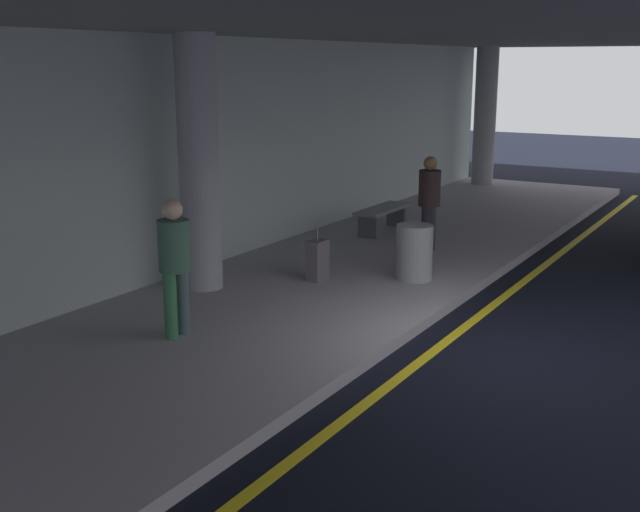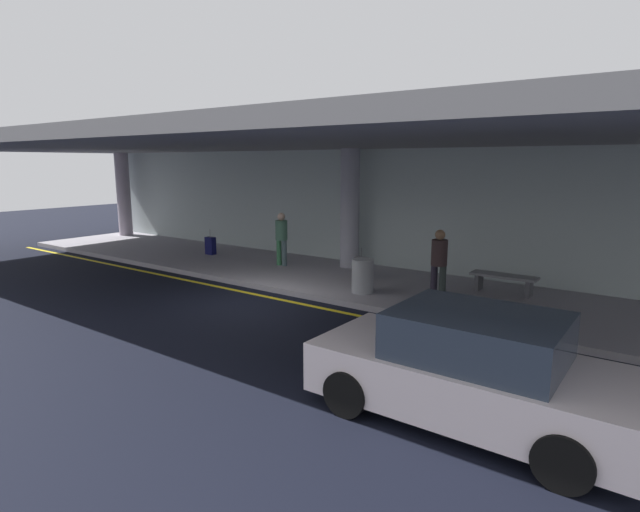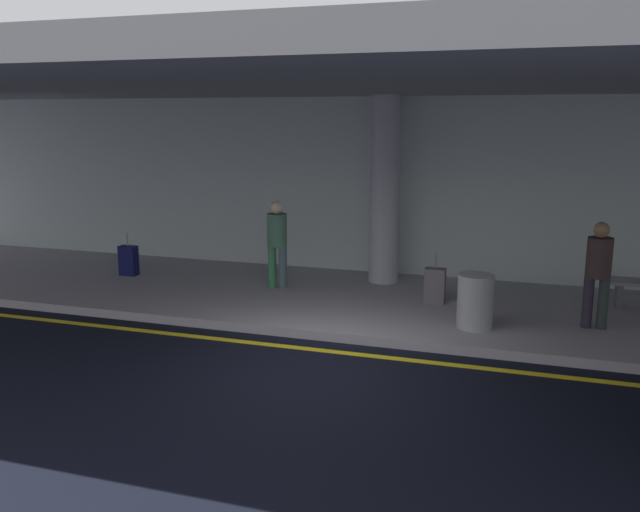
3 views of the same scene
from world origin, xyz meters
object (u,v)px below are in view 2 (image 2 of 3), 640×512
support_column_left_mid (350,209)px  suitcase_upright_secondary (211,246)px  car_white (470,370)px  suitcase_upright_primary (361,268)px  traveler_with_luggage (281,235)px  trash_bin_steel (363,276)px  bench_metal (504,280)px  person_waiting_for_ride (439,260)px  support_column_far_left (124,194)px

support_column_left_mid → suitcase_upright_secondary: bearing=-167.9°
car_white → suitcase_upright_secondary: 12.94m
support_column_left_mid → car_white: bearing=-47.5°
suitcase_upright_primary → traveler_with_luggage: bearing=-174.8°
car_white → trash_bin_steel: car_white is taller
suitcase_upright_secondary → bench_metal: size_ratio=0.56×
car_white → suitcase_upright_secondary: car_white is taller
car_white → traveler_with_luggage: (-8.21, 5.85, 0.40)m
support_column_left_mid → traveler_with_luggage: support_column_left_mid is taller
car_white → person_waiting_for_ride: size_ratio=2.44×
suitcase_upright_primary → suitcase_upright_secondary: bearing=-173.4°
car_white → person_waiting_for_ride: person_waiting_for_ride is taller
traveler_with_luggage → suitcase_upright_secondary: 3.39m
support_column_far_left → trash_bin_steel: (14.01, -2.49, -1.40)m
support_column_far_left → support_column_left_mid: 12.00m
bench_metal → suitcase_upright_primary: bearing=-168.7°
car_white → trash_bin_steel: bearing=-41.2°
suitcase_upright_primary → bench_metal: (3.71, 0.74, 0.04)m
traveler_with_luggage → suitcase_upright_primary: bearing=159.2°
support_column_left_mid → bench_metal: size_ratio=2.28×
suitcase_upright_secondary → suitcase_upright_primary: bearing=-12.7°
suitcase_upright_primary → bench_metal: size_ratio=0.56×
car_white → person_waiting_for_ride: (-2.57, 5.00, 0.40)m
support_column_far_left → traveler_with_luggage: (10.16, -1.11, -0.86)m
suitcase_upright_primary → suitcase_upright_secondary: size_ratio=1.00×
support_column_far_left → suitcase_upright_secondary: (6.83, -1.10, -1.51)m
person_waiting_for_ride → suitcase_upright_secondary: person_waiting_for_ride is taller
support_column_left_mid → suitcase_upright_secondary: (-5.17, -1.10, -1.51)m
car_white → suitcase_upright_secondary: size_ratio=4.56×
support_column_left_mid → support_column_far_left: bearing=180.0°
bench_metal → suitcase_upright_secondary: bearing=-176.6°
suitcase_upright_primary → car_white: bearing=-39.9°
suitcase_upright_secondary → trash_bin_steel: size_ratio=1.06×
car_white → traveler_with_luggage: traveler_with_luggage is taller
person_waiting_for_ride → suitcase_upright_primary: (-2.59, 0.70, -0.65)m
person_waiting_for_ride → trash_bin_steel: 1.94m
support_column_left_mid → suitcase_upright_secondary: support_column_left_mid is taller
traveler_with_luggage → trash_bin_steel: traveler_with_luggage is taller
support_column_left_mid → bench_metal: bearing=-5.9°
car_white → suitcase_upright_primary: 7.70m
suitcase_upright_primary → support_column_far_left: bearing=-177.5°
support_column_far_left → person_waiting_for_ride: support_column_far_left is taller
car_white → bench_metal: 6.61m
person_waiting_for_ride → support_column_far_left: bearing=-125.0°
suitcase_upright_secondary → trash_bin_steel: (7.18, -1.39, 0.11)m
traveler_with_luggage → person_waiting_for_ride: bearing=153.4°
car_white → suitcase_upright_primary: (-5.16, 5.70, -0.25)m
person_waiting_for_ride → trash_bin_steel: bearing=-101.1°
car_white → suitcase_upright_primary: size_ratio=4.56×
suitcase_upright_secondary → bench_metal: bearing=-8.0°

